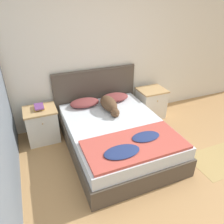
# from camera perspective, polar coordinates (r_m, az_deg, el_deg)

# --- Properties ---
(ground_plane) EXTENTS (16.00, 16.00, 0.00)m
(ground_plane) POSITION_cam_1_polar(r_m,az_deg,el_deg) (2.94, 11.55, -21.03)
(ground_plane) COLOR tan
(wall_back) EXTENTS (9.00, 0.06, 2.55)m
(wall_back) POSITION_cam_1_polar(r_m,az_deg,el_deg) (3.92, -4.00, 15.07)
(wall_back) COLOR silver
(wall_back) RESTS_ON ground_plane
(bed) EXTENTS (1.46, 1.93, 0.47)m
(bed) POSITION_cam_1_polar(r_m,az_deg,el_deg) (3.44, 1.24, -6.39)
(bed) COLOR #4C4238
(bed) RESTS_ON ground_plane
(headboard) EXTENTS (1.54, 0.06, 1.03)m
(headboard) POSITION_cam_1_polar(r_m,az_deg,el_deg) (4.08, -4.27, 4.62)
(headboard) COLOR #4C4238
(headboard) RESTS_ON ground_plane
(nightstand_left) EXTENTS (0.51, 0.45, 0.58)m
(nightstand_left) POSITION_cam_1_polar(r_m,az_deg,el_deg) (3.79, -17.77, -3.14)
(nightstand_left) COLOR silver
(nightstand_left) RESTS_ON ground_plane
(nightstand_right) EXTENTS (0.51, 0.45, 0.58)m
(nightstand_right) POSITION_cam_1_polar(r_m,az_deg,el_deg) (4.37, 10.11, 2.37)
(nightstand_right) COLOR silver
(nightstand_right) RESTS_ON ground_plane
(pillow_left) EXTENTS (0.51, 0.33, 0.11)m
(pillow_left) POSITION_cam_1_polar(r_m,az_deg,el_deg) (3.81, -7.17, 2.43)
(pillow_left) COLOR brown
(pillow_left) RESTS_ON bed
(pillow_right) EXTENTS (0.51, 0.33, 0.11)m
(pillow_right) POSITION_cam_1_polar(r_m,az_deg,el_deg) (3.98, 0.72, 3.86)
(pillow_right) COLOR brown
(pillow_right) RESTS_ON bed
(quilt) EXTENTS (1.32, 0.66, 0.07)m
(quilt) POSITION_cam_1_polar(r_m,az_deg,el_deg) (2.85, 5.86, -8.49)
(quilt) COLOR #BC4C42
(quilt) RESTS_ON bed
(dog) EXTENTS (0.24, 0.69, 0.21)m
(dog) POSITION_cam_1_polar(r_m,az_deg,el_deg) (3.63, -0.72, 1.97)
(dog) COLOR brown
(dog) RESTS_ON bed
(book_stack) EXTENTS (0.17, 0.23, 0.05)m
(book_stack) POSITION_cam_1_polar(r_m,az_deg,el_deg) (3.66, -18.50, 1.24)
(book_stack) COLOR gold
(book_stack) RESTS_ON nightstand_left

